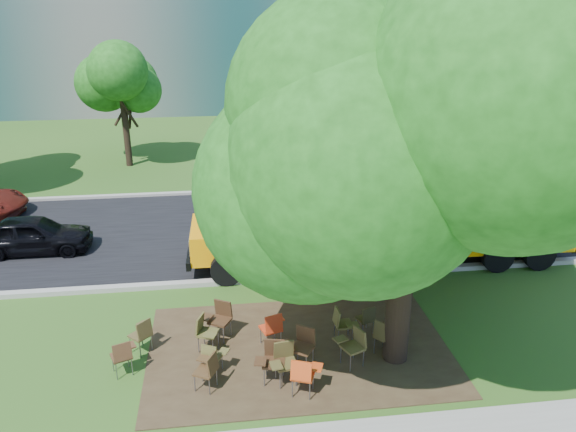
{
  "coord_description": "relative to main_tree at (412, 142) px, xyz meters",
  "views": [
    {
      "loc": [
        -0.69,
        -11.53,
        7.72
      ],
      "look_at": [
        1.35,
        4.18,
        1.55
      ],
      "focal_mm": 35.0,
      "sensor_mm": 36.0,
      "label": 1
    }
  ],
  "objects": [
    {
      "name": "chair_11",
      "position": [
        -2.72,
        0.82,
        -4.5
      ],
      "size": [
        0.63,
        0.7,
        0.93
      ],
      "rotation": [
        0.0,
        0.0,
        0.32
      ],
      "color": "red",
      "rests_on": "ground"
    },
    {
      "name": "chair_2",
      "position": [
        -4.22,
        -0.54,
        -4.54
      ],
      "size": [
        0.57,
        0.72,
        0.87
      ],
      "rotation": [
        0.0,
        0.0,
        1.1
      ],
      "color": "#483119",
      "rests_on": "ground"
    },
    {
      "name": "chair_1",
      "position": [
        -4.13,
        -0.03,
        -4.59
      ],
      "size": [
        0.64,
        0.51,
        0.78
      ],
      "rotation": [
        0.0,
        0.0,
        -0.45
      ],
      "color": "brown",
      "rests_on": "ground"
    },
    {
      "name": "kerb_near",
      "position": [
        -3.13,
        4.12,
        -5.01
      ],
      "size": [
        80.0,
        0.25,
        0.14
      ],
      "primitive_type": "cube",
      "color": "gray",
      "rests_on": "ground"
    },
    {
      "name": "black_car",
      "position": [
        -9.82,
        7.1,
        -4.46
      ],
      "size": [
        3.63,
        1.47,
        1.24
      ],
      "primitive_type": "imported",
      "rotation": [
        0.0,
        0.0,
        1.57
      ],
      "color": "black",
      "rests_on": "ground"
    },
    {
      "name": "ground",
      "position": [
        -3.13,
        1.12,
        -5.08
      ],
      "size": [
        160.0,
        160.0,
        0.0
      ],
      "primitive_type": "plane",
      "color": "#284F18",
      "rests_on": "ground"
    },
    {
      "name": "chair_10",
      "position": [
        -4.29,
        0.87,
        -4.52
      ],
      "size": [
        0.57,
        0.72,
        0.91
      ],
      "rotation": [
        0.0,
        0.0,
        -1.94
      ],
      "color": "brown",
      "rests_on": "ground"
    },
    {
      "name": "chair_3",
      "position": [
        -2.85,
        -0.43,
        -4.48
      ],
      "size": [
        0.71,
        0.56,
        0.96
      ],
      "rotation": [
        0.0,
        0.0,
        2.93
      ],
      "color": "#3F2716",
      "rests_on": "ground"
    },
    {
      "name": "school_bus",
      "position": [
        1.58,
        5.13,
        -3.44
      ],
      "size": [
        11.63,
        2.89,
        2.83
      ],
      "rotation": [
        0.0,
        0.0,
        -0.02
      ],
      "color": "orange",
      "rests_on": "ground"
    },
    {
      "name": "chair_8",
      "position": [
        -5.73,
        0.99,
        -4.53
      ],
      "size": [
        0.6,
        0.76,
        0.88
      ],
      "rotation": [
        0.0,
        0.0,
        0.81
      ],
      "color": "#4D4121",
      "rests_on": "ground"
    },
    {
      "name": "bg_tree_2",
      "position": [
        -8.13,
        17.12,
        -0.87
      ],
      "size": [
        4.8,
        4.8,
        6.62
      ],
      "color": "black",
      "rests_on": "ground"
    },
    {
      "name": "main_tree",
      "position": [
        0.0,
        0.0,
        0.0
      ],
      "size": [
        7.2,
        7.2,
        8.69
      ],
      "color": "black",
      "rests_on": "ground"
    },
    {
      "name": "chair_6",
      "position": [
        -1.0,
        -0.09,
        -4.51
      ],
      "size": [
        0.72,
        0.63,
        0.92
      ],
      "rotation": [
        0.0,
        0.0,
        1.98
      ],
      "color": "brown",
      "rests_on": "ground"
    },
    {
      "name": "chair_4",
      "position": [
        -2.28,
        -1.02,
        -4.5
      ],
      "size": [
        0.74,
        0.58,
        0.93
      ],
      "rotation": [
        0.0,
        0.0,
        -0.36
      ],
      "color": "#CB4315",
      "rests_on": "ground"
    },
    {
      "name": "chair_12",
      "position": [
        -1.06,
        0.83,
        -4.53
      ],
      "size": [
        0.55,
        0.58,
        0.88
      ],
      "rotation": [
        0.0,
        0.0,
        4.77
      ],
      "color": "brown",
      "rests_on": "ground"
    },
    {
      "name": "dirt_patch",
      "position": [
        -2.13,
        0.62,
        -5.06
      ],
      "size": [
        7.0,
        4.5,
        0.03
      ],
      "primitive_type": "cube",
      "color": "#382819",
      "rests_on": "ground"
    },
    {
      "name": "asphalt_road",
      "position": [
        -3.13,
        8.12,
        -5.06
      ],
      "size": [
        80.0,
        8.0,
        0.04
      ],
      "primitive_type": "cube",
      "color": "black",
      "rests_on": "ground"
    },
    {
      "name": "kerb_far",
      "position": [
        -3.13,
        12.22,
        -5.01
      ],
      "size": [
        80.0,
        0.25,
        0.14
      ],
      "primitive_type": "cube",
      "color": "gray",
      "rests_on": "ground"
    },
    {
      "name": "chair_0",
      "position": [
        -6.06,
        0.2,
        -4.55
      ],
      "size": [
        0.59,
        0.67,
        0.86
      ],
      "rotation": [
        0.0,
        0.0,
        0.38
      ],
      "color": "#4F301C",
      "rests_on": "ground"
    },
    {
      "name": "bg_tree_3",
      "position": [
        4.87,
        15.12,
        -0.05
      ],
      "size": [
        5.6,
        5.6,
        7.84
      ],
      "color": "black",
      "rests_on": "ground"
    },
    {
      "name": "chair_9",
      "position": [
        -3.94,
        1.38,
        -4.48
      ],
      "size": [
        0.81,
        0.63,
        0.96
      ],
      "rotation": [
        0.0,
        0.0,
        2.64
      ],
      "color": "#3E2716",
      "rests_on": "ground"
    },
    {
      "name": "chair_5",
      "position": [
        -2.62,
        -0.51,
        -4.49
      ],
      "size": [
        0.63,
        0.64,
        0.94
      ],
      "rotation": [
        0.0,
        0.0,
        3.29
      ],
      "color": "#4C4321",
      "rests_on": "ground"
    },
    {
      "name": "chair_7",
      "position": [
        -0.2,
        0.13,
        -4.51
      ],
      "size": [
        0.79,
        0.63,
        0.92
      ],
      "rotation": [
        0.0,
        0.0,
        -0.87
      ],
      "color": "#453B1E",
      "rests_on": "ground"
    },
    {
      "name": "chair_14",
      "position": [
        -2.15,
        0.01,
        -4.48
      ],
      "size": [
        0.82,
        0.65,
        0.97
      ],
      "rotation": [
        0.0,
        0.0,
        2.56
      ],
      "color": "#51331D",
      "rests_on": "ground"
    },
    {
      "name": "chair_13",
      "position": [
        -0.39,
        1.07,
        -4.6
      ],
      "size": [
        0.53,
        0.59,
        0.78
      ],
      "rotation": [
        0.0,
        0.0,
        0.33
      ],
      "color": "#433A1D",
      "rests_on": "ground"
    }
  ]
}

